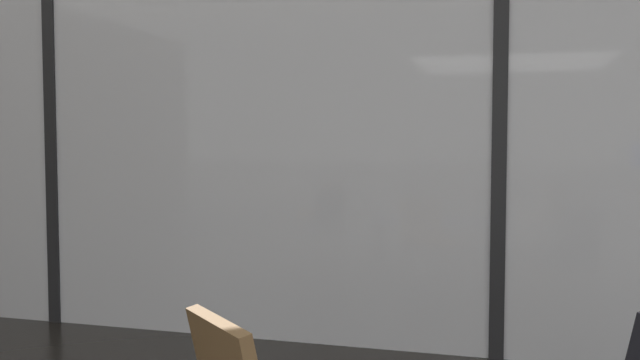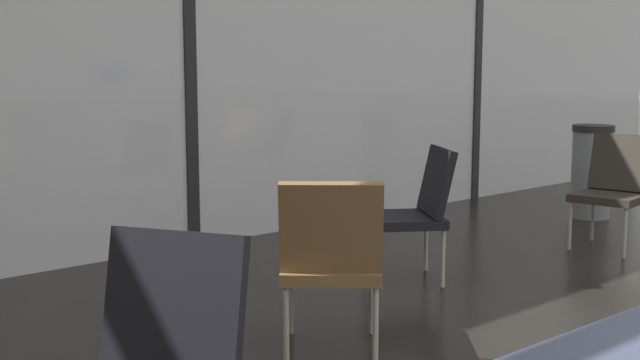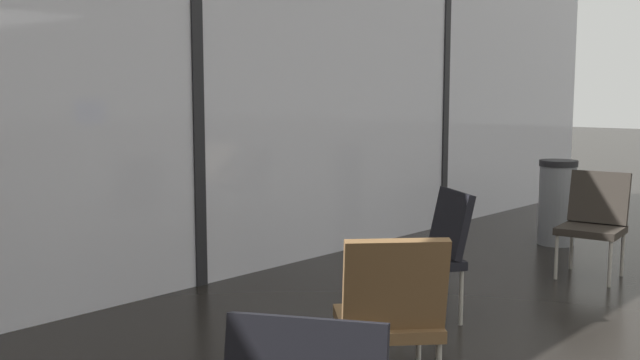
# 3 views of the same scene
# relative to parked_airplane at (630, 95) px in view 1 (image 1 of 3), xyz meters

# --- Properties ---
(glass_curtain_wall) EXTENTS (14.00, 0.08, 3.53)m
(glass_curtain_wall) POSITION_rel_parked_airplane_xyz_m (-1.35, -4.00, -0.23)
(glass_curtain_wall) COLOR silver
(glass_curtain_wall) RESTS_ON ground
(window_mullion_0) EXTENTS (0.10, 0.12, 3.53)m
(window_mullion_0) POSITION_rel_parked_airplane_xyz_m (-4.85, -4.00, -0.23)
(window_mullion_0) COLOR black
(window_mullion_0) RESTS_ON ground
(window_mullion_1) EXTENTS (0.10, 0.12, 3.53)m
(window_mullion_1) POSITION_rel_parked_airplane_xyz_m (-1.35, -4.00, -0.23)
(window_mullion_1) COLOR black
(window_mullion_1) RESTS_ON ground
(parked_airplane) EXTENTS (11.96, 3.99, 3.99)m
(parked_airplane) POSITION_rel_parked_airplane_xyz_m (0.00, 0.00, 0.00)
(parked_airplane) COLOR silver
(parked_airplane) RESTS_ON ground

